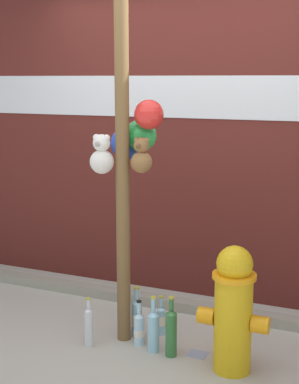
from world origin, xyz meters
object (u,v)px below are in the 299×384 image
object	(u,v)px
bottle_0	(153,330)
bottle_1	(89,325)
fire_hydrant	(233,309)
memorial_post	(127,102)
bottle_4	(161,319)
bottle_2	(137,317)
bottle_5	(171,331)
bottle_3	(139,328)

from	to	relation	value
bottle_0	bottle_1	distance (m)	0.45
fire_hydrant	bottle_0	world-z (taller)	fire_hydrant
memorial_post	bottle_4	bearing A→B (deg)	32.24
bottle_4	bottle_2	bearing A→B (deg)	-148.86
memorial_post	bottle_0	xyz separation A→B (m)	(0.25, -0.14, -1.50)
memorial_post	fire_hydrant	world-z (taller)	memorial_post
fire_hydrant	bottle_1	bearing A→B (deg)	-176.59
fire_hydrant	bottle_0	size ratio (longest dim) A/B	2.09
fire_hydrant	bottle_4	world-z (taller)	fire_hydrant
bottle_5	bottle_3	bearing A→B (deg)	165.81
bottle_1	bottle_2	world-z (taller)	bottle_2
memorial_post	bottle_4	distance (m)	1.56
fire_hydrant	bottle_1	xyz separation A→B (m)	(-0.99, -0.06, -0.26)
fire_hydrant	bottle_2	bearing A→B (deg)	164.28
bottle_0	bottle_2	bearing A→B (deg)	139.10
fire_hydrant	bottle_4	bearing A→B (deg)	153.28
fire_hydrant	bottle_2	xyz separation A→B (m)	(-0.75, 0.21, -0.27)
bottle_3	bottle_5	bearing A→B (deg)	-14.19
bottle_5	bottle_1	bearing A→B (deg)	-171.73
bottle_0	bottle_1	world-z (taller)	bottle_0
bottle_1	bottle_5	world-z (taller)	bottle_5
bottle_3	fire_hydrant	bearing A→B (deg)	-7.56
bottle_0	bottle_2	world-z (taller)	bottle_0
bottle_1	bottle_3	bearing A→B (deg)	25.69
bottle_0	bottle_4	world-z (taller)	bottle_0
bottle_3	bottle_4	bearing A→B (deg)	69.87
fire_hydrant	memorial_post	bearing A→B (deg)	167.33
memorial_post	bottle_0	world-z (taller)	memorial_post
bottle_2	bottle_4	distance (m)	0.18
bottle_3	bottle_2	bearing A→B (deg)	120.87
fire_hydrant	bottle_5	size ratio (longest dim) A/B	1.96
bottle_1	bottle_4	world-z (taller)	bottle_1
bottle_4	memorial_post	bearing A→B (deg)	-147.76
fire_hydrant	bottle_3	distance (m)	0.75
memorial_post	bottle_3	xyz separation A→B (m)	(0.12, -0.09, -1.54)
memorial_post	bottle_1	distance (m)	1.54
bottle_5	memorial_post	bearing A→B (deg)	157.75
bottle_1	bottle_3	world-z (taller)	bottle_1
bottle_2	bottle_0	bearing A→B (deg)	-40.90
bottle_4	bottle_5	world-z (taller)	bottle_5
bottle_4	bottle_5	xyz separation A→B (m)	(0.18, -0.28, 0.06)
fire_hydrant	bottle_4	distance (m)	0.74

